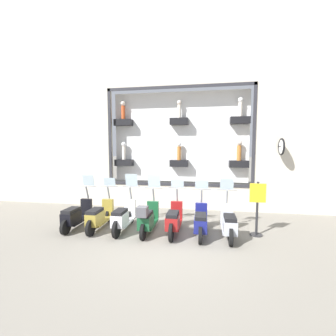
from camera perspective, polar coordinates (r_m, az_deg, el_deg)
ground_plane at (r=6.46m, az=-1.29°, el=-18.26°), size 120.00×120.00×0.00m
building_facade at (r=9.79m, az=2.81°, el=19.44°), size 1.24×36.00×9.74m
scooter_silver_0 at (r=6.82m, az=15.17°, el=-13.35°), size 1.79×0.61×1.59m
scooter_navy_1 at (r=6.78m, az=8.33°, el=-13.33°), size 1.80×0.60×1.53m
scooter_red_2 at (r=6.84m, az=1.52°, el=-12.99°), size 1.81×0.60×1.55m
scooter_green_3 at (r=6.92m, az=-5.21°, el=-12.55°), size 1.79×0.60×1.68m
scooter_white_4 at (r=7.22m, az=-11.29°, el=-12.10°), size 1.80×0.60×1.68m
scooter_olive_5 at (r=7.53m, az=-17.06°, el=-11.61°), size 1.80×0.61×1.54m
scooter_black_6 at (r=7.90m, az=-22.30°, el=-11.02°), size 1.79×0.61×1.62m
shop_sign_post at (r=7.12m, az=21.72°, el=-9.15°), size 0.36×0.45×1.59m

